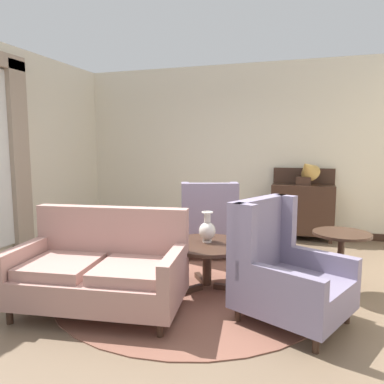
# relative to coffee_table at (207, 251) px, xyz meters

# --- Properties ---
(ground) EXTENTS (8.94, 8.94, 0.00)m
(ground) POSITION_rel_coffee_table_xyz_m (-0.19, -0.28, -0.43)
(ground) COLOR brown
(wall_back) EXTENTS (6.18, 0.08, 3.05)m
(wall_back) POSITION_rel_coffee_table_xyz_m (-0.19, 2.92, 1.09)
(wall_back) COLOR beige
(wall_back) RESTS_ON ground
(wall_left) EXTENTS (0.08, 4.47, 3.05)m
(wall_left) POSITION_rel_coffee_table_xyz_m (-3.20, 0.68, 1.09)
(wall_left) COLOR beige
(wall_left) RESTS_ON ground
(baseboard_back) EXTENTS (6.02, 0.03, 0.12)m
(baseboard_back) POSITION_rel_coffee_table_xyz_m (-0.19, 2.86, -0.37)
(baseboard_back) COLOR #382319
(baseboard_back) RESTS_ON ground
(area_rug) EXTENTS (3.02, 3.02, 0.01)m
(area_rug) POSITION_rel_coffee_table_xyz_m (-0.19, 0.02, -0.43)
(area_rug) COLOR brown
(area_rug) RESTS_ON ground
(coffee_table) EXTENTS (0.91, 0.91, 0.52)m
(coffee_table) POSITION_rel_coffee_table_xyz_m (0.00, 0.00, 0.00)
(coffee_table) COLOR #382319
(coffee_table) RESTS_ON ground
(porcelain_vase) EXTENTS (0.19, 0.19, 0.34)m
(porcelain_vase) POSITION_rel_coffee_table_xyz_m (-0.01, 0.05, 0.23)
(porcelain_vase) COLOR beige
(porcelain_vase) RESTS_ON coffee_table
(settee) EXTENTS (1.70, 1.06, 0.97)m
(settee) POSITION_rel_coffee_table_xyz_m (-0.84, -0.82, -0.03)
(settee) COLOR tan
(settee) RESTS_ON ground
(armchair_beside_settee) EXTENTS (1.16, 1.12, 1.10)m
(armchair_beside_settee) POSITION_rel_coffee_table_xyz_m (0.85, -0.49, 0.01)
(armchair_beside_settee) COLOR slate
(armchair_beside_settee) RESTS_ON ground
(armchair_near_sideboard) EXTENTS (1.00, 1.03, 1.09)m
(armchair_near_sideboard) POSITION_rel_coffee_table_xyz_m (-0.30, 1.19, 0.02)
(armchair_near_sideboard) COLOR slate
(armchair_near_sideboard) RESTS_ON ground
(side_table) EXTENTS (0.60, 0.60, 0.68)m
(side_table) POSITION_rel_coffee_table_xyz_m (1.40, 0.30, -0.02)
(side_table) COLOR #382319
(side_table) RESTS_ON ground
(sideboard) EXTENTS (1.02, 0.42, 1.21)m
(sideboard) POSITION_rel_coffee_table_xyz_m (0.97, 2.62, 0.10)
(sideboard) COLOR #382319
(sideboard) RESTS_ON ground
(gramophone) EXTENTS (0.47, 0.52, 0.50)m
(gramophone) POSITION_rel_coffee_table_xyz_m (1.02, 2.53, 0.74)
(gramophone) COLOR #382319
(gramophone) RESTS_ON sideboard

